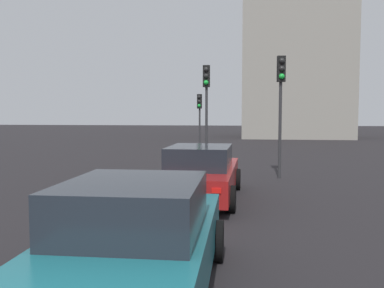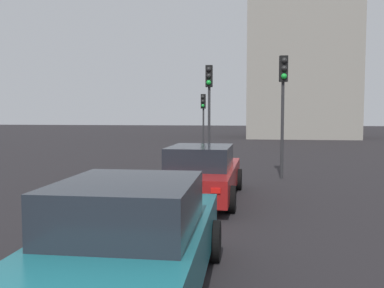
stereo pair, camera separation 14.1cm
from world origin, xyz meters
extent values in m
cube|color=maroon|center=(8.76, -0.04, 0.57)|extent=(4.84, 1.92, 0.62)
cube|color=#1E232B|center=(8.52, -0.04, 1.16)|extent=(2.20, 1.64, 0.58)
cylinder|color=black|center=(10.22, -0.98, 0.32)|extent=(0.65, 0.24, 0.64)
cylinder|color=black|center=(10.27, 0.82, 0.32)|extent=(0.65, 0.24, 0.64)
cylinder|color=black|center=(7.25, -0.90, 0.32)|extent=(0.65, 0.24, 0.64)
cylinder|color=black|center=(7.30, 0.89, 0.32)|extent=(0.65, 0.24, 0.64)
cube|color=red|center=(6.33, -0.62, 0.68)|extent=(0.04, 0.20, 0.11)
cube|color=red|center=(6.37, 0.67, 0.68)|extent=(0.04, 0.20, 0.11)
cube|color=#19606B|center=(2.66, 0.12, 0.58)|extent=(4.37, 1.86, 0.64)
cube|color=#1E232B|center=(2.44, 0.12, 1.20)|extent=(1.97, 1.62, 0.60)
cylinder|color=black|center=(4.01, -0.78, 0.32)|extent=(0.64, 0.23, 0.64)
cylinder|color=black|center=(4.00, 1.04, 0.32)|extent=(0.64, 0.23, 0.64)
cylinder|color=#2D2D30|center=(15.12, 0.39, 1.71)|extent=(0.11, 0.11, 3.41)
cube|color=black|center=(15.06, 0.39, 3.86)|extent=(0.21, 0.28, 0.90)
sphere|color=black|center=(14.95, 0.39, 4.13)|extent=(0.20, 0.20, 0.20)
sphere|color=black|center=(14.95, 0.39, 3.86)|extent=(0.20, 0.20, 0.20)
sphere|color=green|center=(14.95, 0.39, 3.59)|extent=(0.20, 0.20, 0.20)
cylinder|color=#2D2D30|center=(23.68, 1.59, 1.31)|extent=(0.11, 0.11, 2.63)
cube|color=black|center=(23.62, 1.60, 3.08)|extent=(0.23, 0.30, 0.90)
sphere|color=black|center=(23.51, 1.61, 3.35)|extent=(0.20, 0.20, 0.20)
sphere|color=black|center=(23.51, 1.61, 3.08)|extent=(0.20, 0.20, 0.20)
sphere|color=green|center=(23.51, 1.61, 2.81)|extent=(0.20, 0.20, 0.20)
cylinder|color=#2D2D30|center=(12.71, -2.46, 1.71)|extent=(0.11, 0.11, 3.42)
cube|color=black|center=(12.65, -2.46, 3.87)|extent=(0.23, 0.30, 0.90)
sphere|color=black|center=(12.54, -2.47, 4.14)|extent=(0.20, 0.20, 0.20)
sphere|color=black|center=(12.54, -2.47, 3.87)|extent=(0.20, 0.20, 0.20)
sphere|color=green|center=(12.54, -2.47, 3.60)|extent=(0.20, 0.20, 0.20)
cube|color=gray|center=(39.94, -6.00, 7.39)|extent=(8.94, 10.08, 14.79)
camera|label=1|loc=(-2.37, -1.20, 2.30)|focal=39.02mm
camera|label=2|loc=(-2.35, -1.33, 2.30)|focal=39.02mm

